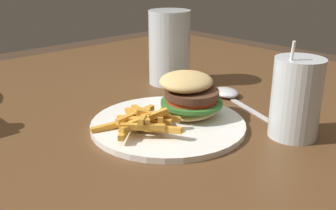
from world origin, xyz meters
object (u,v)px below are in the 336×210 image
meal_plate_near (176,110)px  spoon (228,94)px  beer_glass (169,50)px  juice_glass (296,102)px

meal_plate_near → spoon: meal_plate_near is taller
meal_plate_near → spoon: (0.18, 0.03, -0.02)m
beer_glass → spoon: size_ratio=0.87×
beer_glass → meal_plate_near: bearing=-130.4°
beer_glass → spoon: 0.18m
beer_glass → spoon: (0.02, -0.16, -0.07)m
meal_plate_near → juice_glass: size_ratio=1.66×
meal_plate_near → juice_glass: bearing=-57.3°
meal_plate_near → beer_glass: bearing=49.6°
meal_plate_near → beer_glass: size_ratio=1.60×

